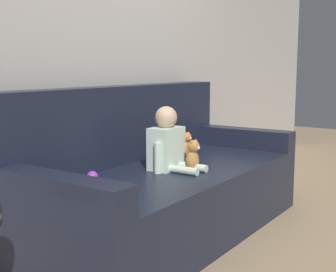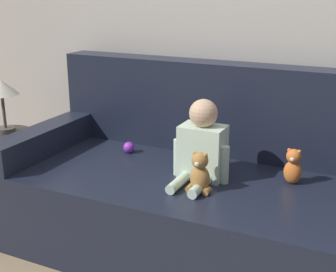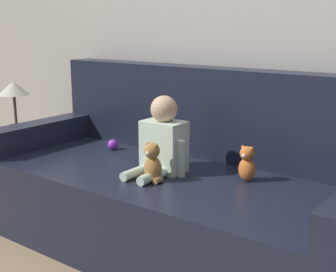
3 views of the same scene
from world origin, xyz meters
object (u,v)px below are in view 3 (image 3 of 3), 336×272
at_px(teddy_bear_brown, 152,163).
at_px(toy_ball, 113,145).
at_px(couch, 178,190).
at_px(side_table, 15,111).
at_px(person_baby, 163,141).
at_px(plush_toy_side, 247,164).

bearing_deg(teddy_bear_brown, toy_ball, 150.58).
bearing_deg(teddy_bear_brown, couch, 94.07).
height_order(teddy_bear_brown, toy_ball, teddy_bear_brown).
distance_m(teddy_bear_brown, side_table, 1.47).
bearing_deg(teddy_bear_brown, person_baby, 109.28).
bearing_deg(person_baby, couch, 67.77).
relative_size(person_baby, plush_toy_side, 2.25).
bearing_deg(couch, plush_toy_side, 5.58).
relative_size(couch, side_table, 2.65).
xyz_separation_m(person_baby, plush_toy_side, (0.43, 0.13, -0.08)).
bearing_deg(couch, person_baby, -112.23).
relative_size(couch, person_baby, 5.31).
distance_m(plush_toy_side, side_table, 1.83).
relative_size(person_baby, teddy_bear_brown, 2.04).
distance_m(couch, side_table, 1.46).
height_order(couch, person_baby, couch).
bearing_deg(plush_toy_side, side_table, -178.73).
xyz_separation_m(plush_toy_side, side_table, (-1.83, -0.04, 0.07)).
xyz_separation_m(person_baby, teddy_bear_brown, (0.05, -0.16, -0.08)).
bearing_deg(couch, teddy_bear_brown, -85.93).
bearing_deg(person_baby, plush_toy_side, 16.72).
distance_m(couch, plush_toy_side, 0.45).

